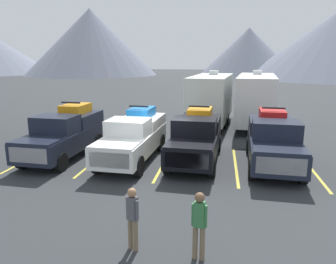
# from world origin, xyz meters

# --- Properties ---
(ground_plane) EXTENTS (240.00, 240.00, 0.00)m
(ground_plane) POSITION_xyz_m (0.00, 0.00, 0.00)
(ground_plane) COLOR #2D3033
(pickup_truck_a) EXTENTS (2.37, 5.55, 2.60)m
(pickup_truck_a) POSITION_xyz_m (-4.97, 0.71, 1.18)
(pickup_truck_a) COLOR black
(pickup_truck_a) RESTS_ON ground
(pickup_truck_b) EXTENTS (2.30, 5.89, 2.48)m
(pickup_truck_b) POSITION_xyz_m (-1.50, 0.72, 1.15)
(pickup_truck_b) COLOR white
(pickup_truck_b) RESTS_ON ground
(pickup_truck_c) EXTENTS (2.37, 5.71, 2.49)m
(pickup_truck_c) POSITION_xyz_m (1.43, 1.09, 1.16)
(pickup_truck_c) COLOR black
(pickup_truck_c) RESTS_ON ground
(pickup_truck_d) EXTENTS (2.45, 5.69, 2.52)m
(pickup_truck_d) POSITION_xyz_m (4.90, 0.94, 1.16)
(pickup_truck_d) COLOR black
(pickup_truck_d) RESTS_ON ground
(lot_stripe_a) EXTENTS (0.12, 5.50, 0.01)m
(lot_stripe_a) POSITION_xyz_m (-6.53, 0.59, 0.00)
(lot_stripe_a) COLOR gold
(lot_stripe_a) RESTS_ON ground
(lot_stripe_b) EXTENTS (0.12, 5.50, 0.01)m
(lot_stripe_b) POSITION_xyz_m (-3.27, 0.59, 0.00)
(lot_stripe_b) COLOR gold
(lot_stripe_b) RESTS_ON ground
(lot_stripe_c) EXTENTS (0.12, 5.50, 0.01)m
(lot_stripe_c) POSITION_xyz_m (0.00, 0.59, 0.00)
(lot_stripe_c) COLOR gold
(lot_stripe_c) RESTS_ON ground
(lot_stripe_d) EXTENTS (0.12, 5.50, 0.01)m
(lot_stripe_d) POSITION_xyz_m (3.27, 0.59, 0.00)
(lot_stripe_d) COLOR gold
(lot_stripe_d) RESTS_ON ground
(lot_stripe_e) EXTENTS (0.12, 5.50, 0.01)m
(lot_stripe_e) POSITION_xyz_m (6.53, 0.59, 0.00)
(lot_stripe_e) COLOR gold
(lot_stripe_e) RESTS_ON ground
(camper_trailer_a) EXTENTS (3.17, 8.42, 3.84)m
(camper_trailer_a) POSITION_xyz_m (1.84, 9.27, 2.02)
(camper_trailer_a) COLOR silver
(camper_trailer_a) RESTS_ON ground
(camper_trailer_b) EXTENTS (3.23, 8.93, 3.87)m
(camper_trailer_b) POSITION_xyz_m (4.92, 9.43, 2.04)
(camper_trailer_b) COLOR white
(camper_trailer_b) RESTS_ON ground
(person_a) EXTENTS (0.34, 0.28, 1.66)m
(person_a) POSITION_xyz_m (0.41, -6.60, 0.96)
(person_a) COLOR #726047
(person_a) RESTS_ON ground
(person_b) EXTENTS (0.38, 0.24, 1.72)m
(person_b) POSITION_xyz_m (2.08, -6.74, 0.99)
(person_b) COLOR #726047
(person_b) RESTS_ON ground
(mountain_ridge) EXTENTS (166.39, 47.19, 17.62)m
(mountain_ridge) POSITION_xyz_m (0.61, 72.27, 7.24)
(mountain_ridge) COLOR slate
(mountain_ridge) RESTS_ON ground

